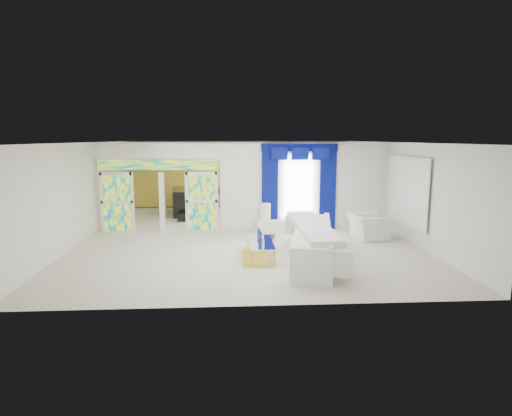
{
  "coord_description": "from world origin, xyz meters",
  "views": [
    {
      "loc": [
        -0.47,
        -13.78,
        3.13
      ],
      "look_at": [
        0.3,
        -1.2,
        1.1
      ],
      "focal_mm": 30.48,
      "sensor_mm": 36.0,
      "label": 1
    }
  ],
  "objects": [
    {
      "name": "coffee_table",
      "position": [
        0.33,
        -2.58,
        0.21
      ],
      "size": [
        1.0,
        1.98,
        0.42
      ],
      "primitive_type": "cube",
      "rotation": [
        0.0,
        0.0,
        -0.2
      ],
      "color": "gold",
      "rests_on": "ground"
    },
    {
      "name": "piano_bench",
      "position": [
        -2.04,
        2.67,
        0.15
      ],
      "size": [
        0.91,
        0.44,
        0.29
      ],
      "primitive_type": "cube",
      "rotation": [
        0.0,
        0.0,
        0.12
      ],
      "color": "black",
      "rests_on": "ground"
    },
    {
      "name": "wall_mirror",
      "position": [
        4.94,
        -1.0,
        1.55
      ],
      "size": [
        0.04,
        2.7,
        1.9
      ],
      "primitive_type": "cube",
      "color": "white",
      "rests_on": "ground"
    },
    {
      "name": "chandelier",
      "position": [
        -2.3,
        3.4,
        2.65
      ],
      "size": [
        0.6,
        0.6,
        0.6
      ],
      "primitive_type": "sphere",
      "color": "gold",
      "rests_on": "ceiling"
    },
    {
      "name": "blue_pelmet",
      "position": [
        1.9,
        0.87,
        2.82
      ],
      "size": [
        2.6,
        0.12,
        0.25
      ],
      "primitive_type": "cube",
      "color": "#030746",
      "rests_on": "dividing_wall"
    },
    {
      "name": "dividing_header",
      "position": [
        -2.85,
        1.0,
        2.73
      ],
      "size": [
        4.3,
        0.18,
        0.55
      ],
      "primitive_type": "cube",
      "color": "white",
      "rests_on": "dividing_wall"
    },
    {
      "name": "tv_console",
      "position": [
        -4.37,
        2.05,
        0.43
      ],
      "size": [
        0.7,
        0.66,
        0.86
      ],
      "primitive_type": "cube",
      "rotation": [
        0.0,
        0.0,
        0.25
      ],
      "color": "tan",
      "rests_on": "ground"
    },
    {
      "name": "decanters",
      "position": [
        0.34,
        -2.61,
        0.51
      ],
      "size": [
        0.2,
        1.2,
        0.23
      ],
      "color": "navy",
      "rests_on": "coffee_table"
    },
    {
      "name": "table_lamp",
      "position": [
        0.72,
        0.64,
        0.67
      ],
      "size": [
        0.36,
        0.36,
        0.58
      ],
      "primitive_type": "cylinder",
      "color": "silver",
      "rests_on": "console_table"
    },
    {
      "name": "floor",
      "position": [
        0.0,
        0.0,
        0.0
      ],
      "size": [
        12.0,
        12.0,
        0.0
      ],
      "primitive_type": "plane",
      "color": "#B7AF9E",
      "rests_on": "ground"
    },
    {
      "name": "stained_panel_left",
      "position": [
        -4.28,
        1.0,
        1.0
      ],
      "size": [
        0.95,
        0.04,
        2.0
      ],
      "primitive_type": "cube",
      "color": "#994C3F",
      "rests_on": "ground"
    },
    {
      "name": "blue_drape_right",
      "position": [
        2.9,
        0.87,
        1.4
      ],
      "size": [
        0.55,
        0.1,
        2.8
      ],
      "primitive_type": "cube",
      "color": "#030746",
      "rests_on": "ground"
    },
    {
      "name": "armchair",
      "position": [
        3.88,
        -0.65,
        0.38
      ],
      "size": [
        1.17,
        1.29,
        0.76
      ],
      "primitive_type": "imported",
      "rotation": [
        0.0,
        0.0,
        1.7
      ],
      "color": "silver",
      "rests_on": "ground"
    },
    {
      "name": "grand_piano",
      "position": [
        -2.04,
        4.27,
        0.52
      ],
      "size": [
        1.83,
        2.25,
        1.05
      ],
      "primitive_type": "cube",
      "rotation": [
        0.0,
        0.0,
        0.12
      ],
      "color": "black",
      "rests_on": "ground"
    },
    {
      "name": "white_sofa",
      "position": [
        1.68,
        -2.88,
        0.41
      ],
      "size": [
        1.78,
        4.4,
        0.82
      ],
      "primitive_type": "cube",
      "rotation": [
        0.0,
        0.0,
        -0.2
      ],
      "color": "silver",
      "rests_on": "ground"
    },
    {
      "name": "stained_panel_right",
      "position": [
        -1.42,
        1.0,
        1.0
      ],
      "size": [
        0.95,
        0.04,
        2.0
      ],
      "primitive_type": "cube",
      "color": "#994C3F",
      "rests_on": "ground"
    },
    {
      "name": "stained_transom",
      "position": [
        -2.85,
        1.0,
        2.25
      ],
      "size": [
        4.0,
        0.05,
        0.35
      ],
      "primitive_type": "cube",
      "color": "#994C3F",
      "rests_on": "dividing_header"
    },
    {
      "name": "blue_drape_left",
      "position": [
        0.9,
        0.87,
        1.4
      ],
      "size": [
        0.55,
        0.1,
        2.8
      ],
      "primitive_type": "cube",
      "color": "#030746",
      "rests_on": "ground"
    },
    {
      "name": "window_pane",
      "position": [
        1.9,
        0.9,
        1.45
      ],
      "size": [
        1.0,
        0.02,
        2.3
      ],
      "primitive_type": "cube",
      "color": "white",
      "rests_on": "dividing_wall"
    },
    {
      "name": "gold_curtains",
      "position": [
        0.0,
        5.9,
        1.5
      ],
      "size": [
        9.7,
        0.12,
        2.9
      ],
      "primitive_type": "cube",
      "color": "gold",
      "rests_on": "ground"
    },
    {
      "name": "console_table",
      "position": [
        1.02,
        0.64,
        0.19
      ],
      "size": [
        1.16,
        0.49,
        0.38
      ],
      "primitive_type": "cube",
      "rotation": [
        0.0,
        0.0,
        0.12
      ],
      "color": "white",
      "rests_on": "ground"
    },
    {
      "name": "dividing_wall",
      "position": [
        2.15,
        1.0,
        1.5
      ],
      "size": [
        5.7,
        0.18,
        3.0
      ],
      "primitive_type": "cube",
      "color": "white",
      "rests_on": "ground"
    }
  ]
}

